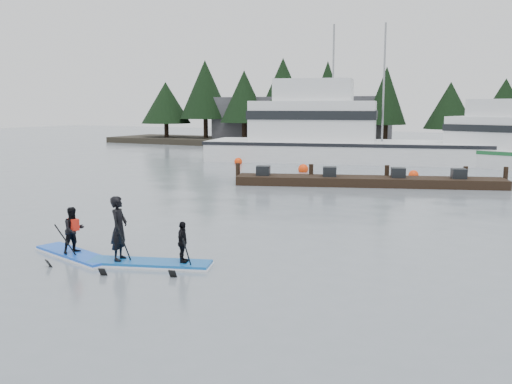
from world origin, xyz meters
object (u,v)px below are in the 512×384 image
at_px(paddleboard_duo, 141,242).
at_px(floating_dock, 368,181).
at_px(fishing_boat_large, 337,149).
at_px(paddleboard_solo, 74,239).

bearing_deg(paddleboard_duo, floating_dock, 67.83).
bearing_deg(paddleboard_duo, fishing_boat_large, 80.78).
distance_m(paddleboard_solo, paddleboard_duo, 2.20).
relative_size(floating_dock, paddleboard_duo, 4.15).
xyz_separation_m(fishing_boat_large, floating_dock, (5.85, -12.16, -0.65)).
relative_size(fishing_boat_large, paddleboard_duo, 6.43).
bearing_deg(floating_dock, paddleboard_duo, -112.89).
bearing_deg(floating_dock, paddleboard_solo, -119.92).
xyz_separation_m(floating_dock, paddleboard_duo, (-1.18, -17.25, 0.38)).
height_order(fishing_boat_large, paddleboard_solo, fishing_boat_large).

